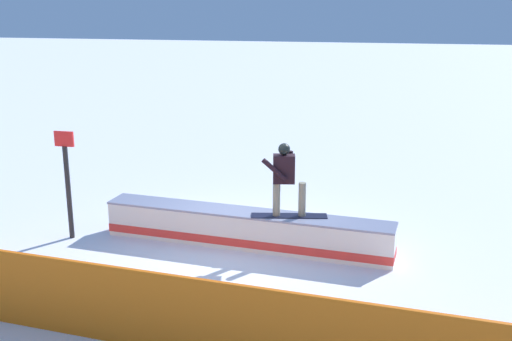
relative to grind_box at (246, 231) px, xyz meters
name	(u,v)px	position (x,y,z in m)	size (l,w,h in m)	color
ground_plane	(246,246)	(0.00, 0.00, -0.32)	(120.00, 120.00, 0.00)	white
grind_box	(246,231)	(0.00, 0.00, 0.00)	(5.74, 1.18, 0.71)	white
snowboarder	(285,177)	(-0.78, 0.10, 1.15)	(1.46, 0.58, 1.41)	black
safety_fence	(179,315)	(0.00, 3.90, 0.25)	(12.59, 0.06, 1.15)	orange
trail_marker	(68,182)	(3.54, 0.31, 0.85)	(0.40, 0.10, 2.19)	#262628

